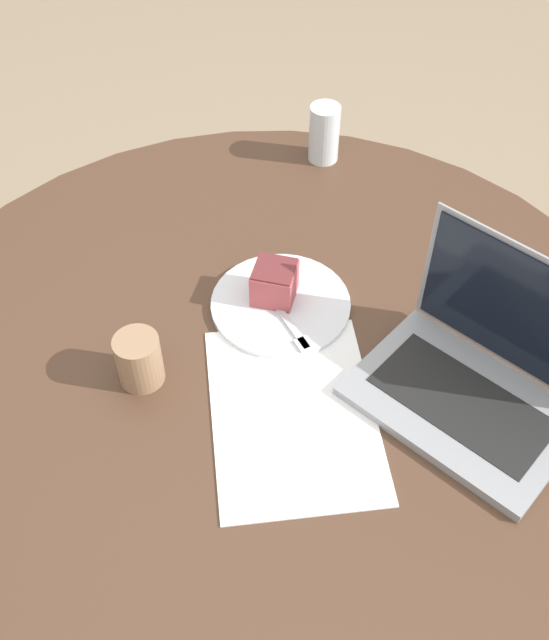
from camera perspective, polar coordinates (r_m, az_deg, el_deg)
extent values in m
plane|color=gray|center=(1.88, -0.35, -17.33)|extent=(12.00, 12.00, 0.00)
cylinder|color=#4C3323|center=(1.87, -0.35, -17.20)|extent=(0.58, 0.58, 0.02)
cylinder|color=#4C3323|center=(1.56, -0.41, -11.91)|extent=(0.13, 0.13, 0.67)
cylinder|color=#4C3323|center=(1.26, -0.50, -3.96)|extent=(1.37, 1.37, 0.03)
cube|color=#472D1E|center=(2.08, -15.61, 0.05)|extent=(0.05, 0.05, 0.43)
cube|color=white|center=(1.20, 1.42, -7.05)|extent=(0.41, 0.32, 0.00)
cylinder|color=silver|center=(1.34, 0.47, 1.20)|extent=(0.25, 0.25, 0.01)
cube|color=#B74C51|center=(1.32, 0.19, 2.82)|extent=(0.08, 0.08, 0.07)
cube|color=maroon|center=(1.29, 0.20, 3.90)|extent=(0.08, 0.08, 0.00)
cube|color=silver|center=(1.31, 0.70, 0.34)|extent=(0.15, 0.10, 0.00)
cube|color=silver|center=(1.27, 2.25, -1.83)|extent=(0.04, 0.04, 0.00)
cylinder|color=#997556|center=(1.22, -10.28, -3.00)|extent=(0.07, 0.07, 0.09)
cylinder|color=silver|center=(1.64, 3.80, 14.01)|extent=(0.07, 0.07, 0.13)
cube|color=gray|center=(1.23, 14.01, -6.34)|extent=(0.39, 0.41, 0.02)
cube|color=black|center=(1.22, 14.09, -6.07)|extent=(0.27, 0.30, 0.00)
cube|color=gray|center=(1.21, 18.11, 0.75)|extent=(0.21, 0.27, 0.24)
cube|color=black|center=(1.21, 18.02, 0.64)|extent=(0.20, 0.25, 0.22)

